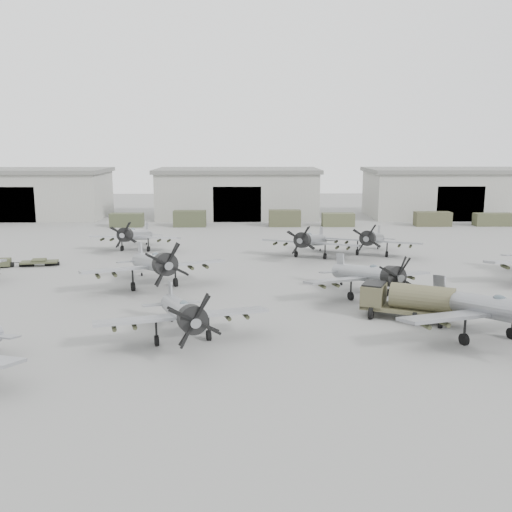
{
  "coord_description": "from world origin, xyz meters",
  "views": [
    {
      "loc": [
        1.57,
        -40.99,
        13.31
      ],
      "look_at": [
        2.48,
        13.07,
        2.5
      ],
      "focal_mm": 40.0,
      "sensor_mm": 36.0,
      "label": 1
    }
  ],
  "objects_px": {
    "aircraft_far_1": "(372,239)",
    "tug_trailer": "(16,262)",
    "aircraft_extra_481": "(310,240)",
    "aircraft_near_1": "(183,313)",
    "aircraft_far_0": "(134,235)",
    "aircraft_near_2": "(492,309)",
    "aircraft_mid_1": "(154,263)",
    "fuel_tanker": "(408,299)",
    "aircraft_mid_2": "(370,275)"
  },
  "relations": [
    {
      "from": "aircraft_far_1",
      "to": "tug_trailer",
      "type": "xyz_separation_m",
      "value": [
        -39.97,
        -5.25,
        -1.59
      ]
    },
    {
      "from": "aircraft_extra_481",
      "to": "tug_trailer",
      "type": "relative_size",
      "value": 1.66
    },
    {
      "from": "aircraft_near_1",
      "to": "aircraft_far_0",
      "type": "bearing_deg",
      "value": 89.93
    },
    {
      "from": "aircraft_near_1",
      "to": "aircraft_near_2",
      "type": "relative_size",
      "value": 0.91
    },
    {
      "from": "aircraft_mid_1",
      "to": "aircraft_extra_481",
      "type": "bearing_deg",
      "value": 18.55
    },
    {
      "from": "aircraft_near_2",
      "to": "aircraft_extra_481",
      "type": "distance_m",
      "value": 30.1
    },
    {
      "from": "aircraft_near_2",
      "to": "aircraft_far_1",
      "type": "distance_m",
      "value": 29.82
    },
    {
      "from": "aircraft_near_2",
      "to": "tug_trailer",
      "type": "height_order",
      "value": "aircraft_near_2"
    },
    {
      "from": "aircraft_near_1",
      "to": "fuel_tanker",
      "type": "relative_size",
      "value": 1.57
    },
    {
      "from": "aircraft_far_1",
      "to": "aircraft_extra_481",
      "type": "relative_size",
      "value": 1.0
    },
    {
      "from": "fuel_tanker",
      "to": "tug_trailer",
      "type": "relative_size",
      "value": 1.09
    },
    {
      "from": "aircraft_extra_481",
      "to": "aircraft_near_1",
      "type": "bearing_deg",
      "value": -91.01
    },
    {
      "from": "aircraft_extra_481",
      "to": "aircraft_near_2",
      "type": "bearing_deg",
      "value": -51.28
    },
    {
      "from": "aircraft_near_1",
      "to": "fuel_tanker",
      "type": "height_order",
      "value": "aircraft_near_1"
    },
    {
      "from": "fuel_tanker",
      "to": "aircraft_far_0",
      "type": "bearing_deg",
      "value": 157.86
    },
    {
      "from": "aircraft_mid_2",
      "to": "aircraft_far_0",
      "type": "height_order",
      "value": "aircraft_mid_2"
    },
    {
      "from": "tug_trailer",
      "to": "aircraft_mid_1",
      "type": "bearing_deg",
      "value": -39.81
    },
    {
      "from": "aircraft_far_1",
      "to": "aircraft_extra_481",
      "type": "bearing_deg",
      "value": -150.62
    },
    {
      "from": "fuel_tanker",
      "to": "aircraft_near_2",
      "type": "bearing_deg",
      "value": -27.16
    },
    {
      "from": "aircraft_mid_1",
      "to": "fuel_tanker",
      "type": "bearing_deg",
      "value": -47.21
    },
    {
      "from": "aircraft_mid_1",
      "to": "aircraft_far_0",
      "type": "height_order",
      "value": "aircraft_mid_1"
    },
    {
      "from": "tug_trailer",
      "to": "aircraft_extra_481",
      "type": "bearing_deg",
      "value": -2.13
    },
    {
      "from": "fuel_tanker",
      "to": "tug_trailer",
      "type": "height_order",
      "value": "fuel_tanker"
    },
    {
      "from": "aircraft_mid_2",
      "to": "tug_trailer",
      "type": "height_order",
      "value": "aircraft_mid_2"
    },
    {
      "from": "aircraft_near_1",
      "to": "aircraft_mid_2",
      "type": "height_order",
      "value": "aircraft_near_1"
    },
    {
      "from": "aircraft_near_1",
      "to": "aircraft_far_0",
      "type": "xyz_separation_m",
      "value": [
        -9.59,
        33.18,
        -0.1
      ]
    },
    {
      "from": "aircraft_near_2",
      "to": "aircraft_mid_1",
      "type": "distance_m",
      "value": 28.99
    },
    {
      "from": "aircraft_near_2",
      "to": "aircraft_mid_2",
      "type": "xyz_separation_m",
      "value": [
        -5.82,
        11.19,
        -0.25
      ]
    },
    {
      "from": "aircraft_far_0",
      "to": "fuel_tanker",
      "type": "bearing_deg",
      "value": -39.47
    },
    {
      "from": "aircraft_near_2",
      "to": "fuel_tanker",
      "type": "height_order",
      "value": "aircraft_near_2"
    },
    {
      "from": "aircraft_near_2",
      "to": "aircraft_far_1",
      "type": "height_order",
      "value": "aircraft_near_2"
    },
    {
      "from": "aircraft_far_0",
      "to": "tug_trailer",
      "type": "height_order",
      "value": "aircraft_far_0"
    },
    {
      "from": "aircraft_far_0",
      "to": "aircraft_extra_481",
      "type": "xyz_separation_m",
      "value": [
        21.3,
        -4.61,
        0.06
      ]
    },
    {
      "from": "aircraft_extra_481",
      "to": "aircraft_far_0",
      "type": "bearing_deg",
      "value": -170.95
    },
    {
      "from": "aircraft_near_2",
      "to": "aircraft_far_1",
      "type": "relative_size",
      "value": 1.14
    },
    {
      "from": "aircraft_far_1",
      "to": "aircraft_extra_481",
      "type": "xyz_separation_m",
      "value": [
        -7.47,
        -1.06,
        0.0
      ]
    },
    {
      "from": "fuel_tanker",
      "to": "tug_trailer",
      "type": "xyz_separation_m",
      "value": [
        -37.4,
        19.24,
        -1.07
      ]
    },
    {
      "from": "aircraft_near_2",
      "to": "aircraft_far_0",
      "type": "xyz_separation_m",
      "value": [
        -30.33,
        33.32,
        -0.32
      ]
    },
    {
      "from": "aircraft_extra_481",
      "to": "aircraft_mid_1",
      "type": "bearing_deg",
      "value": -117.57
    },
    {
      "from": "aircraft_near_2",
      "to": "aircraft_mid_2",
      "type": "relative_size",
      "value": 1.13
    },
    {
      "from": "aircraft_extra_481",
      "to": "fuel_tanker",
      "type": "xyz_separation_m",
      "value": [
        4.89,
        -23.42,
        -0.52
      ]
    },
    {
      "from": "aircraft_mid_1",
      "to": "aircraft_extra_481",
      "type": "height_order",
      "value": "aircraft_mid_1"
    },
    {
      "from": "aircraft_mid_1",
      "to": "tug_trailer",
      "type": "height_order",
      "value": "aircraft_mid_1"
    },
    {
      "from": "aircraft_mid_2",
      "to": "aircraft_extra_481",
      "type": "distance_m",
      "value": 17.81
    },
    {
      "from": "aircraft_far_1",
      "to": "fuel_tanker",
      "type": "xyz_separation_m",
      "value": [
        -2.58,
        -24.49,
        -0.52
      ]
    },
    {
      "from": "fuel_tanker",
      "to": "aircraft_mid_1",
      "type": "bearing_deg",
      "value": -179.79
    },
    {
      "from": "aircraft_extra_481",
      "to": "fuel_tanker",
      "type": "relative_size",
      "value": 1.53
    },
    {
      "from": "aircraft_extra_481",
      "to": "tug_trailer",
      "type": "distance_m",
      "value": 32.81
    },
    {
      "from": "aircraft_near_2",
      "to": "tug_trailer",
      "type": "relative_size",
      "value": 1.89
    },
    {
      "from": "aircraft_far_1",
      "to": "tug_trailer",
      "type": "relative_size",
      "value": 1.66
    }
  ]
}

